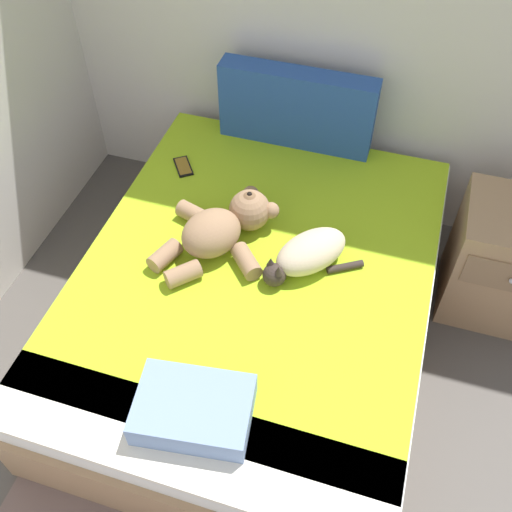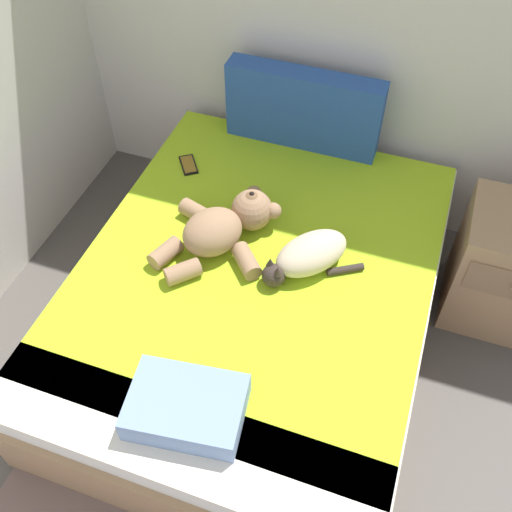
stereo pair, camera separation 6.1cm
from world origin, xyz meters
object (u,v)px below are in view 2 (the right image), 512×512
patterned_cushion (303,109)px  throw_pillow (186,407)px  bed (256,303)px  cell_phone (188,165)px  cat (308,256)px  teddy_bear (224,227)px  nightstand (508,268)px

patterned_cushion → throw_pillow: 1.62m
bed → cell_phone: (-0.54, 0.51, 0.27)m
bed → cat: bearing=19.8°
teddy_bear → throw_pillow: teddy_bear is taller
cell_phone → patterned_cushion: bearing=37.9°
cat → teddy_bear: teddy_bear is taller
cat → cell_phone: bearing=149.5°
cat → bed: bearing=-160.2°
patterned_cushion → nightstand: size_ratio=1.27×
nightstand → bed: bearing=-152.7°
cat → throw_pillow: size_ratio=1.02×
bed → cell_phone: bearing=136.5°
patterned_cushion → nightstand: patterned_cushion is taller
patterned_cushion → cell_phone: size_ratio=4.83×
teddy_bear → throw_pillow: bearing=-77.6°
bed → teddy_bear: 0.41m
patterned_cushion → throw_pillow: patterned_cushion is taller
patterned_cushion → throw_pillow: size_ratio=1.96×
throw_pillow → patterned_cushion: bearing=92.1°
cat → throw_pillow: bearing=-104.6°
nightstand → cell_phone: bearing=-178.6°
bed → nightstand: nightstand is taller
bed → cat: cat is taller
teddy_bear → throw_pillow: 0.84m
patterned_cushion → teddy_bear: 0.80m
throw_pillow → nightstand: (1.08, 1.27, -0.26)m
cell_phone → nightstand: size_ratio=0.26×
bed → patterned_cushion: bearing=94.0°
cell_phone → nightstand: bearing=1.4°
cat → throw_pillow: 0.82m
bed → throw_pillow: throw_pillow is taller
teddy_bear → cell_phone: bearing=131.0°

